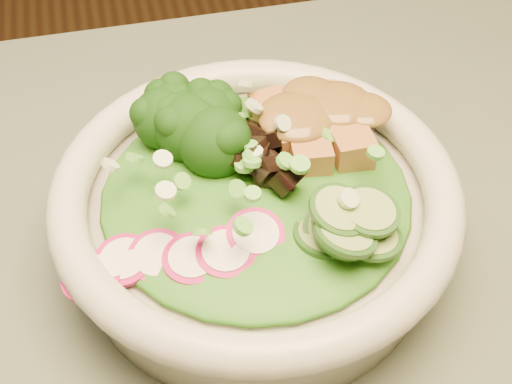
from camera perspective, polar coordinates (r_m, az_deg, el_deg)
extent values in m
cylinder|color=black|center=(1.05, 18.84, -3.72)|extent=(0.06, 0.06, 0.72)
cylinder|color=beige|center=(0.47, 0.00, -2.67)|extent=(0.23, 0.23, 0.05)
torus|color=beige|center=(0.44, 0.00, 0.06)|extent=(0.26, 0.26, 0.02)
ellipsoid|color=#1A6114|center=(0.44, 0.00, 0.09)|extent=(0.19, 0.19, 0.02)
ellipsoid|color=brown|center=(0.46, 4.82, 6.28)|extent=(0.07, 0.05, 0.02)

